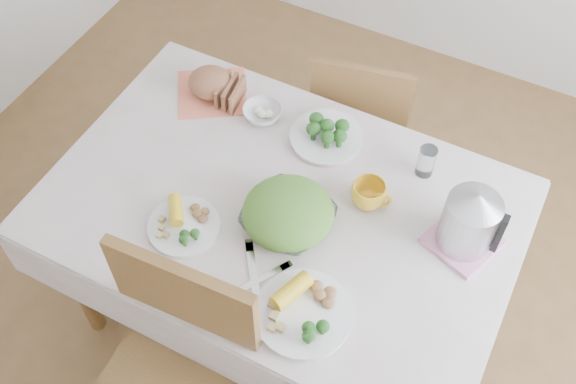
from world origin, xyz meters
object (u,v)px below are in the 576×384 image
at_px(chair_far, 363,113).
at_px(electric_kettle, 470,220).
at_px(salad_bowl, 288,219).
at_px(dinner_plate_right, 303,314).
at_px(yellow_mug, 369,194).
at_px(dining_table, 281,266).
at_px(dinner_plate_left, 184,227).

xyz_separation_m(chair_far, electric_kettle, (0.58, -0.63, 0.42)).
height_order(salad_bowl, dinner_plate_right, salad_bowl).
xyz_separation_m(dinner_plate_right, yellow_mug, (0.01, 0.45, 0.03)).
bearing_deg(dining_table, dinner_plate_left, -135.65).
height_order(salad_bowl, yellow_mug, yellow_mug).
bearing_deg(chair_far, dinner_plate_left, 65.59).
bearing_deg(chair_far, salad_bowl, 82.65).
distance_m(chair_far, yellow_mug, 0.76).
distance_m(dinner_plate_left, yellow_mug, 0.59).
height_order(chair_far, salad_bowl, chair_far).
relative_size(salad_bowl, dinner_plate_left, 1.18).
relative_size(yellow_mug, electric_kettle, 0.50).
distance_m(salad_bowl, dinner_plate_right, 0.32).
distance_m(yellow_mug, electric_kettle, 0.33).
xyz_separation_m(dining_table, dinner_plate_left, (-0.22, -0.22, 0.40)).
distance_m(dining_table, electric_kettle, 0.77).
bearing_deg(yellow_mug, electric_kettle, -0.94).
height_order(chair_far, yellow_mug, chair_far).
xyz_separation_m(dinner_plate_left, yellow_mug, (0.47, 0.36, 0.03)).
bearing_deg(electric_kettle, dining_table, -156.92).
relative_size(salad_bowl, dinner_plate_right, 0.94).
relative_size(chair_far, salad_bowl, 3.26).
bearing_deg(dinner_plate_right, dining_table, 127.49).
bearing_deg(yellow_mug, salad_bowl, -134.30).
height_order(dining_table, chair_far, chair_far).
height_order(chair_far, electric_kettle, electric_kettle).
xyz_separation_m(salad_bowl, electric_kettle, (0.51, 0.19, 0.09)).
relative_size(dining_table, electric_kettle, 6.06).
bearing_deg(dinner_plate_left, dining_table, 44.35).
height_order(dining_table, yellow_mug, yellow_mug).
relative_size(dining_table, dinner_plate_left, 6.13).
relative_size(dinner_plate_left, yellow_mug, 1.99).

